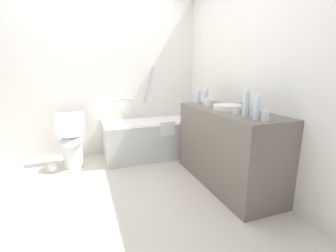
{
  "coord_description": "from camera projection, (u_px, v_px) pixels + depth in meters",
  "views": [
    {
      "loc": [
        -0.24,
        -2.33,
        1.3
      ],
      "look_at": [
        0.68,
        0.19,
        0.66
      ],
      "focal_mm": 24.89,
      "sensor_mm": 36.0,
      "label": 1
    }
  ],
  "objects": [
    {
      "name": "sink_faucet",
      "position": [
        241.0,
        106.0,
        2.65
      ],
      "size": [
        0.11,
        0.15,
        0.08
      ],
      "color": "silver",
      "rests_on": "vanity_counter"
    },
    {
      "name": "drinking_glass_2",
      "position": [
        236.0,
        110.0,
        2.31
      ],
      "size": [
        0.06,
        0.06,
        0.08
      ],
      "primitive_type": "cylinder",
      "color": "white",
      "rests_on": "vanity_counter"
    },
    {
      "name": "wall_right_mirror",
      "position": [
        246.0,
        76.0,
        2.76
      ],
      "size": [
        0.1,
        3.18,
        2.48
      ],
      "primitive_type": "cube",
      "color": "white",
      "rests_on": "ground_plane"
    },
    {
      "name": "drinking_glass_0",
      "position": [
        209.0,
        103.0,
        2.8
      ],
      "size": [
        0.06,
        0.06,
        0.1
      ],
      "primitive_type": "cylinder",
      "color": "white",
      "rests_on": "vanity_counter"
    },
    {
      "name": "vanity_counter",
      "position": [
        227.0,
        147.0,
        2.69
      ],
      "size": [
        0.56,
        1.45,
        0.88
      ],
      "primitive_type": "cube",
      "color": "#6B6056",
      "rests_on": "ground_plane"
    },
    {
      "name": "water_bottle_2",
      "position": [
        206.0,
        97.0,
        3.02
      ],
      "size": [
        0.07,
        0.07,
        0.2
      ],
      "color": "silver",
      "rests_on": "vanity_counter"
    },
    {
      "name": "wall_back_tiled",
      "position": [
        98.0,
        75.0,
        3.54
      ],
      "size": [
        3.51,
        0.1,
        2.48
      ],
      "primitive_type": "cube",
      "color": "white",
      "rests_on": "ground_plane"
    },
    {
      "name": "sink_basin",
      "position": [
        227.0,
        107.0,
        2.59
      ],
      "size": [
        0.31,
        0.31,
        0.06
      ],
      "primitive_type": "cylinder",
      "color": "white",
      "rests_on": "vanity_counter"
    },
    {
      "name": "drinking_glass_3",
      "position": [
        265.0,
        116.0,
        2.0
      ],
      "size": [
        0.06,
        0.06,
        0.09
      ],
      "primitive_type": "cylinder",
      "color": "white",
      "rests_on": "vanity_counter"
    },
    {
      "name": "water_bottle_0",
      "position": [
        254.0,
        106.0,
        2.16
      ],
      "size": [
        0.06,
        0.06,
        0.21
      ],
      "color": "silver",
      "rests_on": "vanity_counter"
    },
    {
      "name": "toilet_paper_roll",
      "position": [
        52.0,
        168.0,
        3.07
      ],
      "size": [
        0.11,
        0.11,
        0.1
      ],
      "primitive_type": "cylinder",
      "color": "white",
      "rests_on": "ground_plane"
    },
    {
      "name": "drinking_glass_1",
      "position": [
        206.0,
        101.0,
        2.91
      ],
      "size": [
        0.06,
        0.06,
        0.1
      ],
      "primitive_type": "cylinder",
      "color": "white",
      "rests_on": "vanity_counter"
    },
    {
      "name": "water_bottle_1",
      "position": [
        198.0,
        97.0,
        3.08
      ],
      "size": [
        0.07,
        0.07,
        0.19
      ],
      "color": "silver",
      "rests_on": "vanity_counter"
    },
    {
      "name": "water_bottle_3",
      "position": [
        257.0,
        108.0,
        2.03
      ],
      "size": [
        0.06,
        0.06,
        0.23
      ],
      "color": "silver",
      "rests_on": "vanity_counter"
    },
    {
      "name": "bathtub",
      "position": [
        154.0,
        137.0,
        3.65
      ],
      "size": [
        1.52,
        0.7,
        1.38
      ],
      "color": "silver",
      "rests_on": "ground_plane"
    },
    {
      "name": "ground_plane",
      "position": [
        115.0,
        194.0,
        2.51
      ],
      "size": [
        4.11,
        4.11,
        0.0
      ],
      "primitive_type": "plane",
      "color": "beige"
    },
    {
      "name": "water_bottle_4",
      "position": [
        246.0,
        103.0,
        2.2
      ],
      "size": [
        0.06,
        0.06,
        0.26
      ],
      "color": "silver",
      "rests_on": "vanity_counter"
    },
    {
      "name": "toilet",
      "position": [
        72.0,
        140.0,
        3.2
      ],
      "size": [
        0.39,
        0.48,
        0.74
      ],
      "rotation": [
        0.0,
        0.0,
        -1.54
      ],
      "color": "white",
      "rests_on": "ground_plane"
    }
  ]
}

